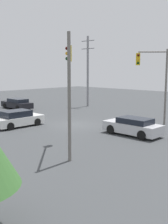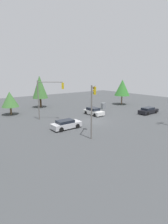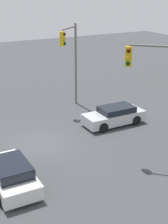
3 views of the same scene
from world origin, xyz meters
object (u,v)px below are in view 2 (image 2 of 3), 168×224
Objects in this scene: sedan_dark at (148,111)px; traffic_signal_main at (48,93)px; sedan_white at (94,111)px; traffic_signal_cross at (93,102)px; sedan_silver at (66,124)px; electrical_cabinet at (103,106)px.

traffic_signal_main reaches higher than sedan_dark.
sedan_white is 11.24m from sedan_dark.
traffic_signal_main is at bearing -113.58° from sedan_dark.
sedan_silver is at bearing 62.02° from traffic_signal_cross.
sedan_silver is 10.00m from sedan_white.
traffic_signal_main is at bearing -12.68° from sedan_white.
traffic_signal_main reaches higher than sedan_white.
sedan_white reaches higher than sedan_dark.
traffic_signal_cross reaches higher than sedan_white.
electrical_cabinet reaches higher than sedan_dark.
traffic_signal_main is at bearing 4.45° from electrical_cabinet.
traffic_signal_main is 4.97× the size of electrical_cabinet.
sedan_silver is at bearing 26.87° from electrical_cabinet.
sedan_dark is at bearing 19.70° from traffic_signal_main.
sedan_white reaches higher than sedan_silver.
sedan_dark is at bearing 113.41° from electrical_cabinet.
sedan_dark is 0.71× the size of traffic_signal_cross.
traffic_signal_main is at bearing 177.64° from sedan_silver.
traffic_signal_cross is at bearing -42.65° from traffic_signal_main.
traffic_signal_main reaches higher than traffic_signal_cross.
sedan_silver is at bearing 25.52° from sedan_white.
sedan_white is (-9.02, -4.31, 0.02)m from sedan_silver.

